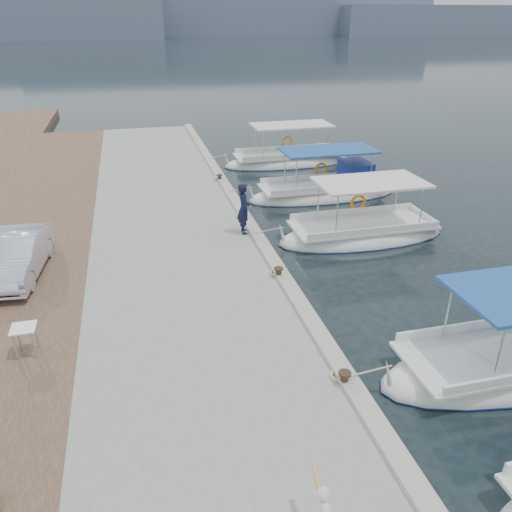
{
  "coord_description": "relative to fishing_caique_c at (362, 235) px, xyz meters",
  "views": [
    {
      "loc": [
        -4.24,
        -11.24,
        7.68
      ],
      "look_at": [
        -1.0,
        1.71,
        1.2
      ],
      "focal_mm": 35.0,
      "sensor_mm": 36.0,
      "label": 1
    }
  ],
  "objects": [
    {
      "name": "mooring_bollards",
      "position": [
        -4.23,
        -3.17,
        0.57
      ],
      "size": [
        0.28,
        20.28,
        0.33
      ],
      "color": "black",
      "rests_on": "concrete_quay"
    },
    {
      "name": "quay_curb",
      "position": [
        -4.1,
        0.33,
        0.44
      ],
      "size": [
        0.44,
        40.0,
        0.12
      ],
      "primitive_type": "cube",
      "color": "#A59E92",
      "rests_on": "concrete_quay"
    },
    {
      "name": "cobblestone_strip",
      "position": [
        -11.88,
        0.33,
        0.13
      ],
      "size": [
        4.0,
        40.0,
        0.5
      ],
      "primitive_type": "cube",
      "color": "brown",
      "rests_on": "ground"
    },
    {
      "name": "ground",
      "position": [
        -3.88,
        -4.67,
        -0.12
      ],
      "size": [
        400.0,
        400.0,
        0.0
      ],
      "primitive_type": "plane",
      "color": "black",
      "rests_on": "ground"
    },
    {
      "name": "fishing_caique_e",
      "position": [
        0.36,
        10.62,
        -0.0
      ],
      "size": [
        7.31,
        2.4,
        2.83
      ],
      "color": "silver",
      "rests_on": "ground"
    },
    {
      "name": "fisherman",
      "position": [
        -4.48,
        0.47,
        1.3
      ],
      "size": [
        0.46,
        0.68,
        1.85
      ],
      "primitive_type": "imported",
      "rotation": [
        0.0,
        0.0,
        1.55
      ],
      "color": "black",
      "rests_on": "concrete_quay"
    },
    {
      "name": "concrete_quay",
      "position": [
        -6.88,
        0.33,
        0.13
      ],
      "size": [
        6.0,
        40.0,
        0.5
      ],
      "primitive_type": "cube",
      "color": "gray",
      "rests_on": "ground"
    },
    {
      "name": "folding_table",
      "position": [
        -10.99,
        -5.35,
        0.9
      ],
      "size": [
        0.55,
        0.55,
        0.73
      ],
      "color": "silver",
      "rests_on": "cobblestone_strip"
    },
    {
      "name": "distant_hills",
      "position": [
        25.73,
        196.83,
        7.49
      ],
      "size": [
        330.0,
        60.0,
        18.0
      ],
      "color": "slate",
      "rests_on": "ground"
    },
    {
      "name": "fishing_caique_d",
      "position": [
        0.35,
        4.82,
        0.07
      ],
      "size": [
        7.07,
        2.29,
        2.83
      ],
      "color": "silver",
      "rests_on": "ground"
    },
    {
      "name": "parked_car",
      "position": [
        -11.85,
        -1.05,
        1.02
      ],
      "size": [
        1.73,
        4.02,
        1.29
      ],
      "primitive_type": "imported",
      "rotation": [
        0.0,
        0.0,
        -0.1
      ],
      "color": "silver",
      "rests_on": "cobblestone_strip"
    },
    {
      "name": "fishing_caique_c",
      "position": [
        0.0,
        0.0,
        0.0
      ],
      "size": [
        6.59,
        2.47,
        2.83
      ],
      "color": "silver",
      "rests_on": "ground"
    }
  ]
}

